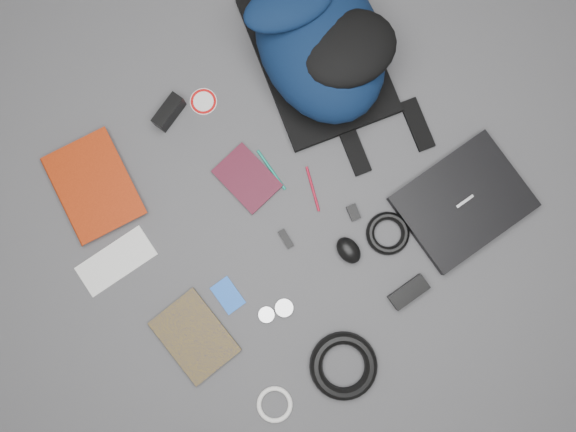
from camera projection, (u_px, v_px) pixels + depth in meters
ground at (288, 217)px, 1.61m from camera, size 4.00×4.00×0.00m
backpack at (320, 42)px, 1.54m from camera, size 0.51×0.62×0.22m
laptop at (463, 202)px, 1.60m from camera, size 0.36×0.29×0.03m
textbook_red at (61, 203)px, 1.60m from camera, size 0.26×0.32×0.03m
comic_book at (172, 355)px, 1.57m from camera, size 0.16×0.22×0.02m
envelope at (116, 261)px, 1.60m from camera, size 0.23×0.12×0.00m
dvd_case at (247, 178)px, 1.62m from camera, size 0.14×0.18×0.01m
compact_camera at (169, 112)px, 1.61m from camera, size 0.11×0.06×0.06m
sticker_disc at (203, 102)px, 1.64m from camera, size 0.09×0.09×0.00m
pen_teal at (271, 170)px, 1.62m from camera, size 0.02×0.14×0.01m
pen_red at (313, 189)px, 1.62m from camera, size 0.06×0.13×0.01m
id_badge at (228, 295)px, 1.59m from camera, size 0.07×0.10×0.00m
usb_black at (286, 239)px, 1.60m from camera, size 0.03×0.06×0.01m
key_fob at (353, 212)px, 1.61m from camera, size 0.04×0.05×0.01m
mouse at (349, 250)px, 1.58m from camera, size 0.06×0.08×0.04m
headphone_left at (267, 315)px, 1.58m from camera, size 0.06×0.06×0.01m
headphone_right at (284, 308)px, 1.59m from camera, size 0.07×0.07×0.01m
cable_coil at (388, 233)px, 1.60m from camera, size 0.15×0.15×0.02m
power_brick at (409, 292)px, 1.58m from camera, size 0.12×0.06×0.03m
power_cord_coil at (343, 366)px, 1.56m from camera, size 0.19×0.19×0.04m
white_cable_coil at (275, 405)px, 1.56m from camera, size 0.13×0.13×0.01m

